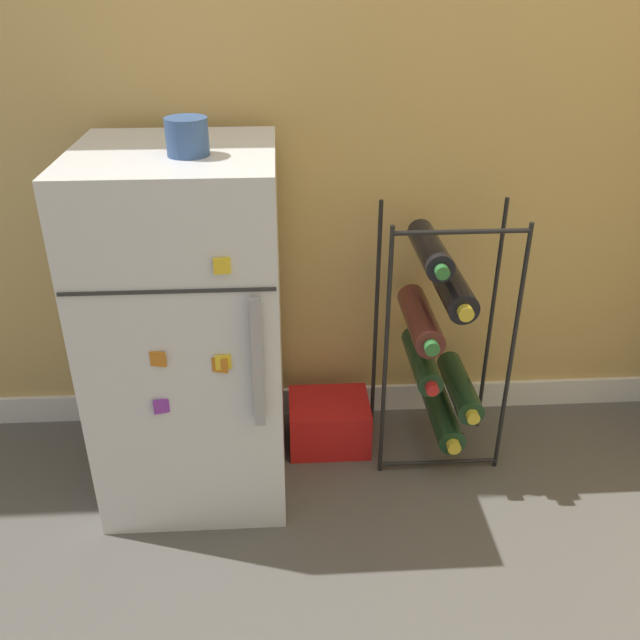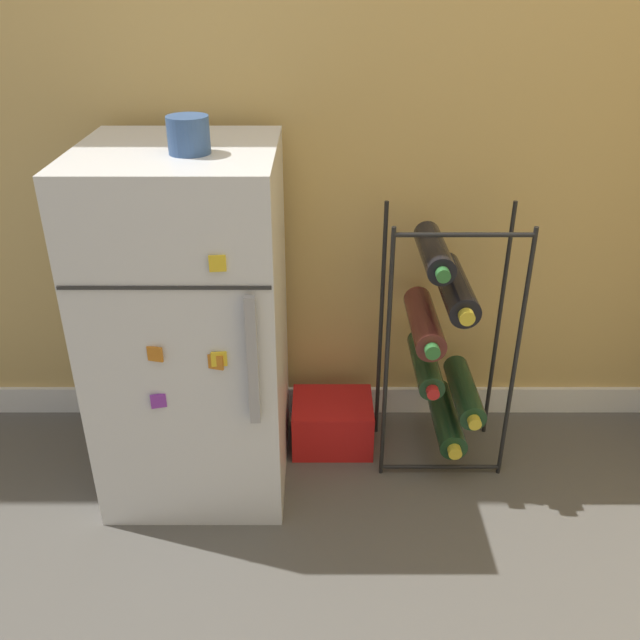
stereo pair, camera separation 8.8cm
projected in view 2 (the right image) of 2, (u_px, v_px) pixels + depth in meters
name	position (u px, v px, depth m)	size (l,w,h in m)	color
ground_plane	(376.00, 554.00, 1.69)	(14.00, 14.00, 0.00)	#56544F
mini_fridge	(190.00, 326.00, 1.76)	(0.47, 0.50, 0.93)	silver
wine_rack	(440.00, 341.00, 1.86)	(0.35, 0.33, 0.75)	black
soda_box	(330.00, 422.00, 2.04)	(0.24, 0.19, 0.15)	red
fridge_top_cup	(186.00, 135.00, 1.48)	(0.09, 0.09, 0.08)	#335184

